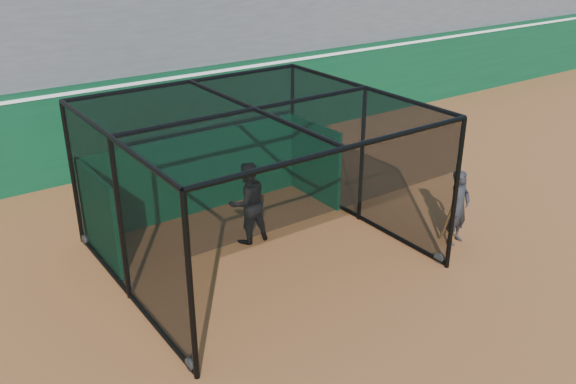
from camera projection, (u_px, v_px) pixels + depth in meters
ground at (320, 314)px, 10.55m from camera, size 120.00×120.00×0.00m
outfield_wall at (126, 122)px, 16.36m from camera, size 50.00×0.50×2.50m
batting_cage at (256, 185)px, 11.87m from camera, size 5.59×5.30×3.06m
batter at (248, 203)px, 12.63m from camera, size 0.88×0.70×1.77m
on_deck_player at (458, 207)px, 12.61m from camera, size 0.65×0.48×1.62m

